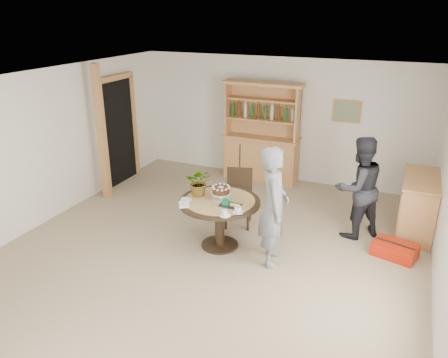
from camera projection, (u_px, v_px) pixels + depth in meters
ground at (208, 256)px, 6.38m from camera, size 7.00×7.00×0.00m
room_shell at (206, 141)px, 5.75m from camera, size 6.04×7.04×2.52m
doorway at (118, 129)px, 8.77m from camera, size 0.13×1.10×2.18m
pine_post at (101, 133)px, 7.94m from camera, size 0.12×0.12×2.50m
hutch at (262, 148)px, 9.00m from camera, size 1.62×0.54×2.04m
sideboard at (418, 205)px, 6.90m from camera, size 0.54×1.26×0.94m
dining_table at (220, 210)px, 6.44m from camera, size 1.20×1.20×0.76m
dining_chair at (239, 193)px, 7.18m from camera, size 0.52×0.52×0.95m
birthday_cake at (221, 191)px, 6.38m from camera, size 0.30×0.30×0.20m
flower_vase at (199, 182)px, 6.48m from camera, size 0.47×0.44×0.42m
gift_tray at (230, 204)px, 6.19m from camera, size 0.30×0.20×0.08m
coffee_cup_a at (238, 210)px, 5.98m from camera, size 0.15×0.15×0.09m
coffee_cup_b at (225, 214)px, 5.88m from camera, size 0.15×0.15×0.08m
napkins at (185, 203)px, 6.26m from camera, size 0.24×0.33×0.03m
teen_boy at (274, 207)px, 5.95m from camera, size 0.59×0.72×1.71m
adult_person at (359, 188)px, 6.68m from camera, size 1.00×0.99×1.62m
red_suitcase at (395, 250)px, 6.34m from camera, size 0.68×0.54×0.21m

